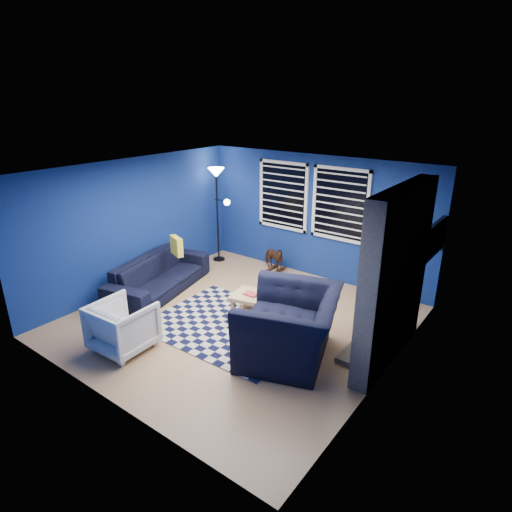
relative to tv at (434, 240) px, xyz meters
The scene contains 18 objects.
floor 3.46m from the tv, 140.73° to the right, with size 5.00×5.00×0.00m, color tan.
ceiling 3.35m from the tv, 140.73° to the right, with size 5.00×5.00×0.00m, color white.
wall_back 2.50m from the tv, 168.45° to the left, with size 5.00×5.00×0.00m, color navy.
wall_left 5.34m from the tv, 157.98° to the right, with size 5.00×5.00×0.00m, color navy.
wall_right 2.01m from the tv, 88.45° to the right, with size 5.00×5.00×0.00m, color navy.
fireplace 1.52m from the tv, 93.32° to the right, with size 0.65×2.00×2.50m.
window_left 3.24m from the tv, behind, with size 1.17×0.06×1.42m.
window_right 1.96m from the tv, 166.32° to the left, with size 1.17×0.06×1.42m.
tv is the anchor object (origin of this frame).
rug 3.57m from the tv, 138.24° to the right, with size 2.50×2.00×0.02m, color black.
sofa 4.93m from the tv, 155.79° to the right, with size 0.91×2.32×0.68m, color black.
armchair_big 2.78m from the tv, 117.55° to the right, with size 1.31×1.50×0.98m, color black.
armchair_bent 5.01m from the tv, 132.05° to the right, with size 0.80×0.83×0.75m, color gray.
rocking_horse 3.35m from the tv, behind, with size 0.63×0.29×0.53m, color #482E17.
coffee_table 2.97m from the tv, 140.66° to the right, with size 1.05×0.74×0.48m.
cabinet 1.46m from the tv, 164.03° to the left, with size 0.55×0.39×0.54m.
floor_lamp 4.58m from the tv, behind, with size 0.57×0.35×2.11m.
throw_pillow 4.57m from the tv, 159.09° to the right, with size 0.38×0.11×0.36m, color yellow.
Camera 1 is at (4.03, -4.89, 3.57)m, focal length 30.00 mm.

